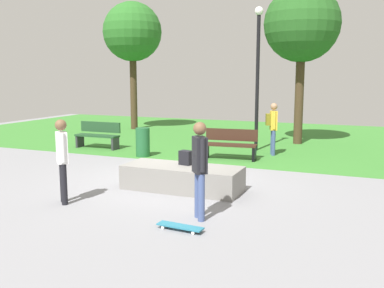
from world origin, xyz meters
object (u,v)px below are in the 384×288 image
at_px(tree_slender_maple, 132,33).
at_px(tree_leaning_ash, 302,25).
at_px(backpack_on_ledge, 186,158).
at_px(park_bench_far_left, 231,144).
at_px(skater_watching, 62,155).
at_px(pedestrian_with_backpack, 273,124).
at_px(skateboard_by_ledge, 180,226).
at_px(skater_performing_trick, 200,163).
at_px(concrete_ledge, 182,178).
at_px(lamp_post, 258,66).
at_px(park_bench_far_right, 98,135).
at_px(trash_bin, 143,142).

distance_m(tree_slender_maple, tree_leaning_ash, 8.07).
distance_m(backpack_on_ledge, park_bench_far_left, 3.65).
relative_size(backpack_on_ledge, tree_leaning_ash, 0.06).
relative_size(skater_watching, park_bench_far_left, 1.02).
xyz_separation_m(backpack_on_ledge, pedestrian_with_backpack, (0.92, 4.83, 0.30)).
distance_m(skateboard_by_ledge, tree_slender_maple, 14.55).
height_order(skater_performing_trick, pedestrian_with_backpack, skater_performing_trick).
distance_m(skateboard_by_ledge, pedestrian_with_backpack, 7.40).
height_order(backpack_on_ledge, skater_watching, skater_watching).
distance_m(concrete_ledge, tree_leaning_ash, 8.77).
bearing_deg(skater_performing_trick, backpack_on_ledge, 119.64).
bearing_deg(skater_performing_trick, park_bench_far_left, 101.92).
bearing_deg(concrete_ledge, park_bench_far_left, 91.18).
distance_m(skater_performing_trick, lamp_post, 7.61).
height_order(skateboard_by_ledge, park_bench_far_right, park_bench_far_right).
distance_m(backpack_on_ledge, skateboard_by_ledge, 2.77).
bearing_deg(skateboard_by_ledge, skater_watching, 169.48).
height_order(backpack_on_ledge, tree_leaning_ash, tree_leaning_ash).
xyz_separation_m(tree_leaning_ash, lamp_post, (-1.08, -2.04, -1.47)).
height_order(backpack_on_ledge, trash_bin, trash_bin).
relative_size(concrete_ledge, tree_slender_maple, 0.45).
height_order(skater_performing_trick, tree_slender_maple, tree_slender_maple).
bearing_deg(backpack_on_ledge, lamp_post, 98.91).
relative_size(park_bench_far_right, tree_slender_maple, 0.27).
height_order(concrete_ledge, tree_slender_maple, tree_slender_maple).
bearing_deg(park_bench_far_right, park_bench_far_left, -1.93).
bearing_deg(concrete_ledge, tree_slender_maple, 125.40).
height_order(backpack_on_ledge, skateboard_by_ledge, backpack_on_ledge).
height_order(skater_watching, trash_bin, skater_watching).
xyz_separation_m(concrete_ledge, lamp_post, (0.25, 5.64, 2.56)).
height_order(skater_performing_trick, tree_leaning_ash, tree_leaning_ash).
distance_m(skater_watching, park_bench_far_right, 6.65).
relative_size(lamp_post, pedestrian_with_backpack, 2.84).
xyz_separation_m(skater_watching, park_bench_far_left, (1.69, 5.65, -0.50)).
bearing_deg(skater_performing_trick, trash_bin, 128.12).
height_order(skater_watching, pedestrian_with_backpack, skater_watching).
xyz_separation_m(backpack_on_ledge, skater_watching, (-1.78, -2.00, 0.28)).
height_order(backpack_on_ledge, park_bench_far_right, park_bench_far_right).
relative_size(skater_performing_trick, skateboard_by_ledge, 2.13).
bearing_deg(pedestrian_with_backpack, skater_watching, -111.61).
xyz_separation_m(skateboard_by_ledge, park_bench_far_left, (-1.07, 6.16, 0.42)).
distance_m(park_bench_far_right, tree_leaning_ash, 8.24).
xyz_separation_m(skater_watching, trash_bin, (-1.00, 5.03, -0.53)).
relative_size(tree_leaning_ash, trash_bin, 6.33).
xyz_separation_m(backpack_on_ledge, skater_performing_trick, (1.07, -1.87, 0.32)).
distance_m(concrete_ledge, park_bench_far_left, 3.82).
distance_m(concrete_ledge, trash_bin, 4.23).
xyz_separation_m(concrete_ledge, tree_leaning_ash, (1.33, 7.68, 4.04)).
bearing_deg(pedestrian_with_backpack, trash_bin, -154.12).
relative_size(skater_watching, tree_slender_maple, 0.29).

